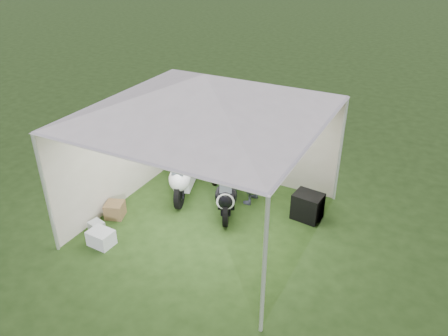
{
  "coord_description": "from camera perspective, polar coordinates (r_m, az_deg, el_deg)",
  "views": [
    {
      "loc": [
        3.57,
        -6.18,
        5.08
      ],
      "look_at": [
        0.18,
        0.35,
        1.09
      ],
      "focal_mm": 35.0,
      "sensor_mm": 36.0,
      "label": 1
    }
  ],
  "objects": [
    {
      "name": "motorcycle_black",
      "position": [
        8.87,
        0.42,
        -2.39
      ],
      "size": [
        1.03,
        1.82,
        0.96
      ],
      "rotation": [
        0.0,
        0.0,
        0.42
      ],
      "color": "black",
      "rests_on": "ground"
    },
    {
      "name": "person_blue_jacket",
      "position": [
        8.99,
        3.69,
        0.12
      ],
      "size": [
        0.41,
        0.61,
        1.65
      ],
      "primitive_type": "imported",
      "rotation": [
        0.0,
        0.0,
        -1.6
      ],
      "color": "slate",
      "rests_on": "ground"
    },
    {
      "name": "person_dark_jacket",
      "position": [
        9.66,
        -0.54,
        2.21
      ],
      "size": [
        0.82,
        0.66,
        1.62
      ],
      "primitive_type": "imported",
      "rotation": [
        0.0,
        0.0,
        3.2
      ],
      "color": "black",
      "rests_on": "ground"
    },
    {
      "name": "canopy_tent",
      "position": [
        7.6,
        -2.35,
        9.16
      ],
      "size": [
        5.66,
        5.66,
        3.0
      ],
      "color": "silver",
      "rests_on": "ground"
    },
    {
      "name": "crate_2",
      "position": [
        8.8,
        -16.31,
        -7.35
      ],
      "size": [
        0.32,
        0.28,
        0.2
      ],
      "primitive_type": "cube",
      "rotation": [
        0.0,
        0.0,
        -0.24
      ],
      "color": "silver",
      "rests_on": "ground"
    },
    {
      "name": "equipment_box",
      "position": [
        8.87,
        10.85,
        -4.93
      ],
      "size": [
        0.6,
        0.5,
        0.55
      ],
      "primitive_type": "cube",
      "rotation": [
        0.0,
        0.0,
        -0.11
      ],
      "color": "black",
      "rests_on": "ground"
    },
    {
      "name": "crate_1",
      "position": [
        9.09,
        -14.06,
        -5.32
      ],
      "size": [
        0.45,
        0.45,
        0.31
      ],
      "primitive_type": "cube",
      "rotation": [
        0.0,
        0.0,
        0.35
      ],
      "color": "brown",
      "rests_on": "ground"
    },
    {
      "name": "motorcycle_white",
      "position": [
        9.45,
        -5.03,
        -0.3
      ],
      "size": [
        0.89,
        1.94,
        0.99
      ],
      "rotation": [
        0.0,
        0.0,
        0.32
      ],
      "color": "black",
      "rests_on": "ground"
    },
    {
      "name": "crate_0",
      "position": [
        8.4,
        -15.75,
        -8.77
      ],
      "size": [
        0.46,
        0.36,
        0.29
      ],
      "primitive_type": "cube",
      "rotation": [
        0.0,
        0.0,
        -0.04
      ],
      "color": "silver",
      "rests_on": "ground"
    },
    {
      "name": "paddock_stand",
      "position": [
        9.82,
        0.67,
        -1.64
      ],
      "size": [
        0.49,
        0.41,
        0.31
      ],
      "primitive_type": "cube",
      "rotation": [
        0.0,
        0.0,
        0.42
      ],
      "color": "blue",
      "rests_on": "ground"
    },
    {
      "name": "ground",
      "position": [
        8.77,
        -2.12,
        -7.0
      ],
      "size": [
        80.0,
        80.0,
        0.0
      ],
      "primitive_type": "plane",
      "color": "#213A13",
      "rests_on": "ground"
    }
  ]
}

